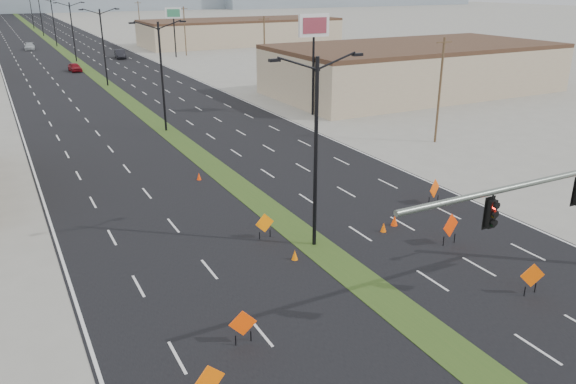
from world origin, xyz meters
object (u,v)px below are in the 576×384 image
streetlight_4 (53,21)px  car_far (30,47)px  construction_sign_4 (451,226)px  construction_sign_3 (532,277)px  construction_sign_1 (243,324)px  streetlight_0 (316,148)px  construction_sign_5 (434,189)px  streetlight_5 (41,14)px  pole_sign_east_far (173,17)px  streetlight_1 (162,73)px  cone_3 (199,176)px  streetlight_3 (72,30)px  streetlight_2 (103,45)px  streetlight_6 (31,10)px  construction_sign_0 (209,382)px  car_mid (120,54)px  cone_0 (295,255)px  car_left (75,67)px  cone_2 (384,227)px  pole_sign_east_near (314,33)px  cone_1 (394,220)px  construction_sign_2 (265,224)px

streetlight_4 → car_far: bearing=-142.5°
streetlight_4 → construction_sign_4: bearing=-86.8°
construction_sign_3 → construction_sign_1: bearing=-172.2°
streetlight_0 → construction_sign_5: bearing=9.4°
streetlight_5 → pole_sign_east_far: size_ratio=1.12×
streetlight_1 → cone_3: 15.97m
streetlight_4 → streetlight_3: bearing=-90.0°
streetlight_2 → car_far: bearing=96.4°
streetlight_0 → construction_sign_1: (-6.91, -6.33, -4.55)m
streetlight_6 → construction_sign_0: streetlight_6 is taller
construction_sign_4 → pole_sign_east_far: size_ratio=0.20×
streetlight_5 → car_mid: streetlight_5 is taller
cone_3 → construction_sign_5: bearing=-44.2°
construction_sign_5 → cone_0: size_ratio=3.02×
streetlight_0 → car_left: streetlight_0 is taller
streetlight_4 → construction_sign_5: streetlight_4 is taller
car_left → streetlight_6: bearing=83.7°
streetlight_3 → cone_3: 71.20m
streetlight_0 → cone_2: bearing=-5.0°
streetlight_6 → pole_sign_east_far: streetlight_6 is taller
car_mid → cone_3: 72.39m
car_mid → streetlight_4: bearing=112.1°
cone_3 → pole_sign_east_far: size_ratio=0.06×
streetlight_0 → streetlight_6: 168.00m
cone_0 → pole_sign_east_near: bearing=58.3°
streetlight_1 → car_mid: bearing=82.1°
streetlight_0 → cone_0: (-1.76, -1.04, -5.14)m
streetlight_3 → cone_0: size_ratio=18.08×
streetlight_3 → streetlight_6: 84.00m
streetlight_2 → pole_sign_east_near: bearing=-61.0°
streetlight_5 → car_far: bearing=-100.1°
construction_sign_3 → cone_1: bearing=113.6°
cone_2 → construction_sign_4: bearing=-54.1°
construction_sign_1 → streetlight_3: bearing=97.4°
construction_sign_3 → car_mid: bearing=108.3°
streetlight_3 → construction_sign_5: (9.76, -82.39, -4.43)m
streetlight_4 → streetlight_5: (0.00, 28.00, 0.00)m
car_left → cone_3: 58.53m
car_far → cone_3: car_far is taller
streetlight_4 → car_far: size_ratio=2.14×
streetlight_3 → construction_sign_3: bearing=-86.3°
streetlight_3 → car_far: (-5.80, 23.56, -4.74)m
streetlight_3 → cone_2: (4.33, -84.38, -5.14)m
car_left → cone_0: (0.24, -72.58, -0.39)m
streetlight_0 → streetlight_2: size_ratio=1.00×
construction_sign_2 → construction_sign_3: 13.64m
cone_1 → cone_3: (-7.38, 12.98, -0.06)m
streetlight_2 → construction_sign_1: bearing=-96.3°
construction_sign_3 → streetlight_4: bearing=112.3°
streetlight_2 → cone_2: streetlight_2 is taller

